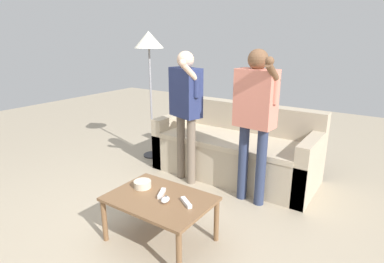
# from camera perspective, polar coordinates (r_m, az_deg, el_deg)

# --- Properties ---
(ground_plane) EXTENTS (12.00, 12.00, 0.00)m
(ground_plane) POSITION_cam_1_polar(r_m,az_deg,el_deg) (3.03, -9.98, -17.13)
(ground_plane) COLOR tan
(couch) EXTENTS (1.98, 0.85, 0.87)m
(couch) POSITION_cam_1_polar(r_m,az_deg,el_deg) (3.98, 7.96, -3.44)
(couch) COLOR #B7A88E
(couch) RESTS_ON ground
(coffee_table) EXTENTS (0.85, 0.60, 0.41)m
(coffee_table) POSITION_cam_1_polar(r_m,az_deg,el_deg) (2.69, -5.87, -12.81)
(coffee_table) COLOR brown
(coffee_table) RESTS_ON ground
(snack_bowl) EXTENTS (0.15, 0.15, 0.06)m
(snack_bowl) POSITION_cam_1_polar(r_m,az_deg,el_deg) (2.83, -8.99, -9.43)
(snack_bowl) COLOR beige
(snack_bowl) RESTS_ON coffee_table
(game_remote_nunchuk) EXTENTS (0.06, 0.09, 0.05)m
(game_remote_nunchuk) POSITION_cam_1_polar(r_m,az_deg,el_deg) (2.58, -4.87, -12.25)
(game_remote_nunchuk) COLOR white
(game_remote_nunchuk) RESTS_ON coffee_table
(floor_lamp) EXTENTS (0.40, 0.40, 1.76)m
(floor_lamp) POSITION_cam_1_polar(r_m,az_deg,el_deg) (4.37, -7.83, 14.97)
(floor_lamp) COLOR #2D2D33
(floor_lamp) RESTS_ON ground
(player_left) EXTENTS (0.44, 0.42, 1.54)m
(player_left) POSITION_cam_1_polar(r_m,az_deg,el_deg) (3.59, -1.18, 5.32)
(player_left) COLOR #756656
(player_left) RESTS_ON ground
(player_right) EXTENTS (0.46, 0.35, 1.58)m
(player_right) POSITION_cam_1_polar(r_m,az_deg,el_deg) (3.14, 11.38, 3.83)
(player_right) COLOR #2D3856
(player_right) RESTS_ON ground
(game_remote_wand_near) EXTENTS (0.15, 0.12, 0.03)m
(game_remote_wand_near) POSITION_cam_1_polar(r_m,az_deg,el_deg) (2.55, -1.07, -12.77)
(game_remote_wand_near) COLOR white
(game_remote_wand_near) RESTS_ON coffee_table
(game_remote_wand_far) EXTENTS (0.10, 0.15, 0.03)m
(game_remote_wand_far) POSITION_cam_1_polar(r_m,az_deg,el_deg) (2.69, -5.53, -11.12)
(game_remote_wand_far) COLOR white
(game_remote_wand_far) RESTS_ON coffee_table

